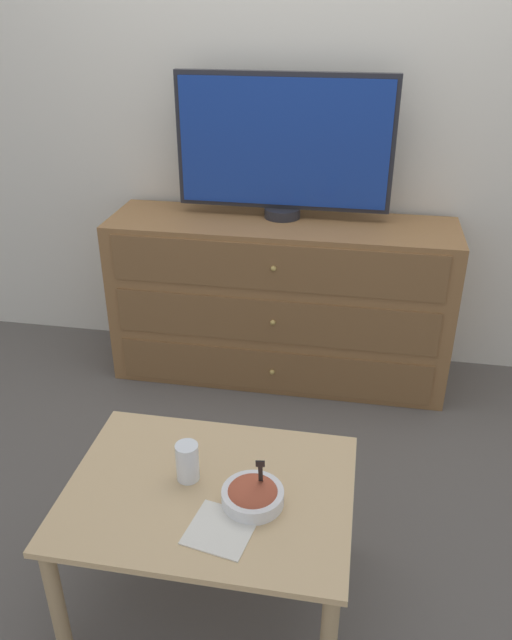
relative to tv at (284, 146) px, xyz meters
name	(u,v)px	position (x,y,z in m)	size (l,w,h in m)	color
ground_plane	(302,348)	(0.10, 0.17, -1.10)	(12.00, 12.00, 0.00)	#56514C
wall_back	(312,92)	(0.10, 0.19, 0.20)	(12.00, 0.05, 2.60)	silver
dresser	(280,301)	(0.01, -0.08, -0.71)	(1.57, 0.45, 0.78)	olive
tv	(284,146)	(0.00, 0.00, 0.00)	(0.95, 0.16, 0.62)	#232328
coffee_table	(210,506)	(-0.01, -1.42, -0.72)	(0.81, 0.61, 0.44)	tan
takeout_bowl	(253,495)	(0.13, -1.45, -0.63)	(0.17, 0.17, 0.19)	silver
drink_cup	(188,464)	(-0.08, -1.38, -0.61)	(0.07, 0.07, 0.12)	white
napkin	(221,529)	(0.06, -1.56, -0.66)	(0.19, 0.19, 0.00)	silver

